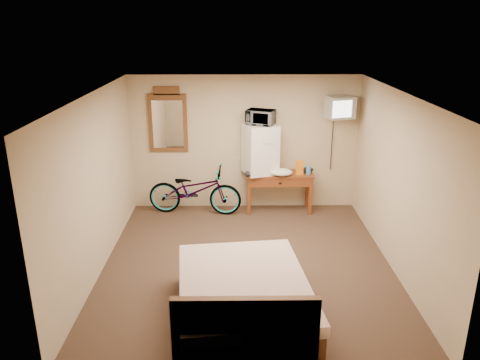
{
  "coord_description": "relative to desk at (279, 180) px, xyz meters",
  "views": [
    {
      "loc": [
        -0.18,
        -6.12,
        3.42
      ],
      "look_at": [
        -0.1,
        0.68,
        1.08
      ],
      "focal_mm": 35.0,
      "sensor_mm": 36.0,
      "label": 1
    }
  ],
  "objects": [
    {
      "name": "blue_cup",
      "position": [
        0.52,
        -0.04,
        0.21
      ],
      "size": [
        0.09,
        0.09,
        0.15
      ],
      "primitive_type": "cylinder",
      "color": "#3F85D9",
      "rests_on": "desk"
    },
    {
      "name": "cloth_dark_b",
      "position": [
        0.54,
        0.09,
        0.18
      ],
      "size": [
        0.2,
        0.16,
        0.09
      ],
      "primitive_type": "ellipsoid",
      "color": "black",
      "rests_on": "desk"
    },
    {
      "name": "microwave",
      "position": [
        -0.36,
        0.06,
        1.17
      ],
      "size": [
        0.57,
        0.48,
        0.27
      ],
      "primitive_type": "imported",
      "rotation": [
        0.0,
        0.0,
        -0.38
      ],
      "color": "white",
      "rests_on": "mini_fridge"
    },
    {
      "name": "bed",
      "position": [
        -0.72,
        -3.38,
        -0.32
      ],
      "size": [
        1.71,
        2.14,
        0.9
      ],
      "color": "brown",
      "rests_on": "floor"
    },
    {
      "name": "cloth_dark_a",
      "position": [
        -0.51,
        -0.15,
        0.19
      ],
      "size": [
        0.29,
        0.21,
        0.11
      ],
      "primitive_type": "ellipsoid",
      "color": "black",
      "rests_on": "desk"
    },
    {
      "name": "wall_mirror",
      "position": [
        -2.03,
        0.27,
        1.06
      ],
      "size": [
        0.7,
        0.04,
        1.19
      ],
      "color": "brown",
      "rests_on": "room"
    },
    {
      "name": "snack_bag",
      "position": [
        0.36,
        -0.05,
        0.26
      ],
      "size": [
        0.14,
        0.09,
        0.26
      ],
      "primitive_type": "cube",
      "rotation": [
        0.0,
        0.0,
        0.11
      ],
      "color": "orange",
      "rests_on": "desk"
    },
    {
      "name": "cloth_cream",
      "position": [
        0.02,
        -0.11,
        0.19
      ],
      "size": [
        0.41,
        0.31,
        0.12
      ],
      "primitive_type": "ellipsoid",
      "color": "white",
      "rests_on": "desk"
    },
    {
      "name": "crt_television",
      "position": [
        1.03,
        0.02,
        1.35
      ],
      "size": [
        0.53,
        0.62,
        0.38
      ],
      "color": "black",
      "rests_on": "room"
    },
    {
      "name": "room",
      "position": [
        -0.64,
        -2.0,
        0.63
      ],
      "size": [
        4.6,
        4.64,
        2.5
      ],
      "color": "#422F21",
      "rests_on": "ground"
    },
    {
      "name": "desk",
      "position": [
        0.0,
        0.0,
        0.0
      ],
      "size": [
        1.23,
        0.48,
        0.75
      ],
      "color": "brown",
      "rests_on": "floor"
    },
    {
      "name": "bicycle",
      "position": [
        -1.56,
        -0.05,
        -0.17
      ],
      "size": [
        1.77,
        0.79,
        0.9
      ],
      "primitive_type": "imported",
      "rotation": [
        0.0,
        0.0,
        1.46
      ],
      "color": "black",
      "rests_on": "floor"
    },
    {
      "name": "mini_fridge",
      "position": [
        -0.36,
        0.06,
        0.58
      ],
      "size": [
        0.69,
        0.68,
        0.9
      ],
      "color": "white",
      "rests_on": "desk"
    }
  ]
}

